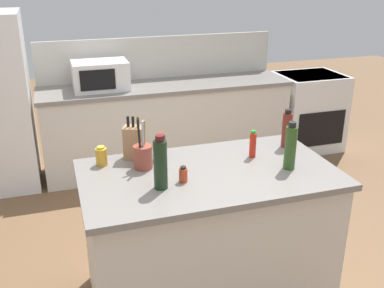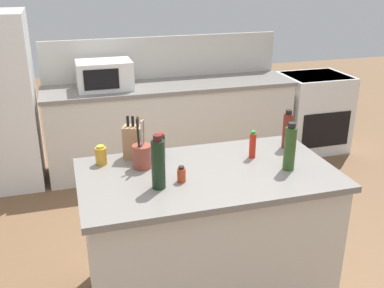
# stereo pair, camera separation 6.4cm
# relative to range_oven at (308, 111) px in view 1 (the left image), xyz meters

# --- Properties ---
(back_counter_run) EXTENTS (2.71, 0.66, 0.94)m
(back_counter_run) POSITION_rel_range_oven_xyz_m (-1.77, 0.00, 0.00)
(back_counter_run) COLOR beige
(back_counter_run) RESTS_ON ground_plane
(wall_backsplash) EXTENTS (2.67, 0.03, 0.46)m
(wall_backsplash) POSITION_rel_range_oven_xyz_m (-1.77, 0.32, 0.70)
(wall_backsplash) COLOR beige
(wall_backsplash) RESTS_ON back_counter_run
(kitchen_island) EXTENTS (1.59, 0.89, 0.94)m
(kitchen_island) POSITION_rel_range_oven_xyz_m (-2.07, -2.20, 0.01)
(kitchen_island) COLOR beige
(kitchen_island) RESTS_ON ground_plane
(range_oven) EXTENTS (0.76, 0.65, 0.92)m
(range_oven) POSITION_rel_range_oven_xyz_m (0.00, 0.00, 0.00)
(range_oven) COLOR white
(range_oven) RESTS_ON ground_plane
(microwave) EXTENTS (0.55, 0.39, 0.29)m
(microwave) POSITION_rel_range_oven_xyz_m (-2.47, 0.00, 0.62)
(microwave) COLOR white
(microwave) RESTS_ON back_counter_run
(knife_block) EXTENTS (0.16, 0.14, 0.29)m
(knife_block) POSITION_rel_range_oven_xyz_m (-2.47, -1.85, 0.59)
(knife_block) COLOR #A87C54
(knife_block) RESTS_ON kitchen_island
(utensil_crock) EXTENTS (0.12, 0.12, 0.32)m
(utensil_crock) POSITION_rel_range_oven_xyz_m (-2.45, -2.02, 0.56)
(utensil_crock) COLOR brown
(utensil_crock) RESTS_ON kitchen_island
(vinegar_bottle) EXTENTS (0.07, 0.07, 0.27)m
(vinegar_bottle) POSITION_rel_range_oven_xyz_m (-1.42, -1.97, 0.60)
(vinegar_bottle) COLOR maroon
(vinegar_bottle) RESTS_ON kitchen_island
(olive_oil_bottle) EXTENTS (0.07, 0.07, 0.31)m
(olive_oil_bottle) POSITION_rel_range_oven_xyz_m (-1.58, -2.30, 0.62)
(olive_oil_bottle) COLOR #2D4C1E
(olive_oil_bottle) RESTS_ON kitchen_island
(honey_jar) EXTENTS (0.07, 0.07, 0.13)m
(honey_jar) POSITION_rel_range_oven_xyz_m (-2.70, -1.90, 0.53)
(honey_jar) COLOR gold
(honey_jar) RESTS_ON kitchen_island
(spice_jar_paprika) EXTENTS (0.05, 0.05, 0.10)m
(spice_jar_paprika) POSITION_rel_range_oven_xyz_m (-2.27, -2.28, 0.52)
(spice_jar_paprika) COLOR #B73D1E
(spice_jar_paprika) RESTS_ON kitchen_island
(wine_bottle) EXTENTS (0.08, 0.08, 0.32)m
(wine_bottle) POSITION_rel_range_oven_xyz_m (-2.41, -2.32, 0.63)
(wine_bottle) COLOR black
(wine_bottle) RESTS_ON kitchen_island
(hot_sauce_bottle) EXTENTS (0.04, 0.04, 0.19)m
(hot_sauce_bottle) POSITION_rel_range_oven_xyz_m (-1.72, -2.07, 0.56)
(hot_sauce_bottle) COLOR red
(hot_sauce_bottle) RESTS_ON kitchen_island
(soy_sauce_bottle) EXTENTS (0.06, 0.06, 0.18)m
(soy_sauce_bottle) POSITION_rel_range_oven_xyz_m (-2.31, -1.90, 0.56)
(soy_sauce_bottle) COLOR black
(soy_sauce_bottle) RESTS_ON kitchen_island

